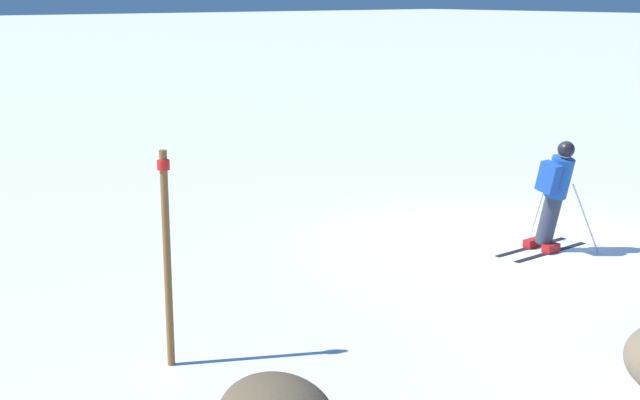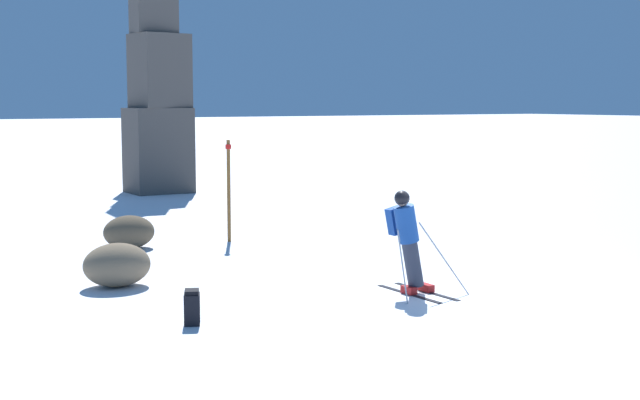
# 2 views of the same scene
# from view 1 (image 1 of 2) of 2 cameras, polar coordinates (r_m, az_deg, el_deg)

# --- Properties ---
(ground_plane) EXTENTS (300.00, 300.00, 0.00)m
(ground_plane) POSITION_cam_1_polar(r_m,az_deg,el_deg) (14.43, 11.67, -2.51)
(ground_plane) COLOR white
(skier) EXTENTS (1.29, 1.64, 1.75)m
(skier) POSITION_cam_1_polar(r_m,az_deg,el_deg) (13.62, 14.79, 0.57)
(skier) COLOR black
(skier) RESTS_ON ground
(trail_marker) EXTENTS (0.13, 0.13, 2.29)m
(trail_marker) POSITION_cam_1_polar(r_m,az_deg,el_deg) (9.24, -9.78, -3.24)
(trail_marker) COLOR brown
(trail_marker) RESTS_ON ground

